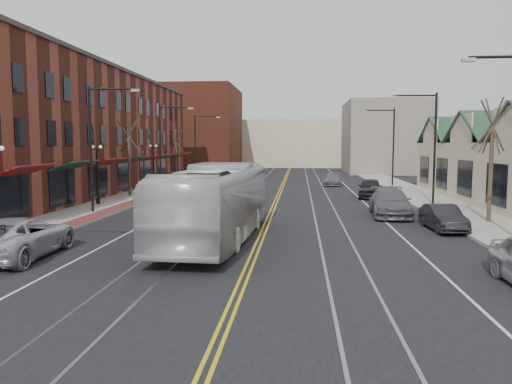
% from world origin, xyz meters
% --- Properties ---
extents(ground, '(160.00, 160.00, 0.00)m').
position_xyz_m(ground, '(0.00, 0.00, 0.00)').
color(ground, black).
rests_on(ground, ground).
extents(sidewalk_left, '(4.00, 120.00, 0.15)m').
position_xyz_m(sidewalk_left, '(-12.00, 20.00, 0.07)').
color(sidewalk_left, gray).
rests_on(sidewalk_left, ground).
extents(sidewalk_right, '(4.00, 120.00, 0.15)m').
position_xyz_m(sidewalk_right, '(12.00, 20.00, 0.07)').
color(sidewalk_right, gray).
rests_on(sidewalk_right, ground).
extents(building_left, '(10.00, 50.00, 11.00)m').
position_xyz_m(building_left, '(-19.00, 27.00, 5.50)').
color(building_left, maroon).
rests_on(building_left, ground).
extents(backdrop_left, '(14.00, 18.00, 14.00)m').
position_xyz_m(backdrop_left, '(-16.00, 70.00, 7.00)').
color(backdrop_left, maroon).
rests_on(backdrop_left, ground).
extents(backdrop_mid, '(22.00, 14.00, 9.00)m').
position_xyz_m(backdrop_mid, '(0.00, 85.00, 4.50)').
color(backdrop_mid, beige).
rests_on(backdrop_mid, ground).
extents(backdrop_right, '(12.00, 16.00, 11.00)m').
position_xyz_m(backdrop_right, '(15.00, 65.00, 5.50)').
color(backdrop_right, slate).
rests_on(backdrop_right, ground).
extents(streetlight_l_1, '(3.33, 0.25, 8.00)m').
position_xyz_m(streetlight_l_1, '(-11.05, 16.00, 5.03)').
color(streetlight_l_1, black).
rests_on(streetlight_l_1, sidewalk_left).
extents(streetlight_l_2, '(3.33, 0.25, 8.00)m').
position_xyz_m(streetlight_l_2, '(-11.05, 32.00, 5.03)').
color(streetlight_l_2, black).
rests_on(streetlight_l_2, sidewalk_left).
extents(streetlight_l_3, '(3.33, 0.25, 8.00)m').
position_xyz_m(streetlight_l_3, '(-11.05, 48.00, 5.03)').
color(streetlight_l_3, black).
rests_on(streetlight_l_3, sidewalk_left).
extents(streetlight_r_1, '(3.33, 0.25, 8.00)m').
position_xyz_m(streetlight_r_1, '(11.05, 22.00, 5.03)').
color(streetlight_r_1, black).
rests_on(streetlight_r_1, sidewalk_right).
extents(streetlight_r_2, '(3.33, 0.25, 8.00)m').
position_xyz_m(streetlight_r_2, '(11.05, 38.00, 5.03)').
color(streetlight_r_2, black).
rests_on(streetlight_r_2, sidewalk_right).
extents(lamppost_l_2, '(0.84, 0.28, 4.27)m').
position_xyz_m(lamppost_l_2, '(-12.80, 20.00, 2.20)').
color(lamppost_l_2, black).
rests_on(lamppost_l_2, sidewalk_left).
extents(lamppost_l_3, '(0.84, 0.28, 4.27)m').
position_xyz_m(lamppost_l_3, '(-12.80, 34.00, 2.20)').
color(lamppost_l_3, black).
rests_on(lamppost_l_3, sidewalk_left).
extents(tree_left_near, '(1.78, 1.37, 6.48)m').
position_xyz_m(tree_left_near, '(-12.50, 26.00, 3.51)').
color(tree_left_near, '#382B21').
rests_on(tree_left_near, sidewalk_left).
extents(tree_left_far, '(1.66, 1.28, 6.02)m').
position_xyz_m(tree_left_far, '(-12.50, 42.00, 3.28)').
color(tree_left_far, '#382B21').
rests_on(tree_left_far, sidewalk_left).
extents(tree_right_mid, '(1.90, 1.46, 6.93)m').
position_xyz_m(tree_right_mid, '(12.50, 14.00, 3.75)').
color(tree_right_mid, '#382B21').
rests_on(tree_right_mid, sidewalk_right).
extents(manhole_far, '(0.60, 0.60, 0.02)m').
position_xyz_m(manhole_far, '(-11.20, 8.00, 0.16)').
color(manhole_far, '#592D19').
rests_on(manhole_far, sidewalk_left).
extents(traffic_signal, '(0.18, 0.15, 3.80)m').
position_xyz_m(traffic_signal, '(-10.60, 24.00, 2.35)').
color(traffic_signal, black).
rests_on(traffic_signal, sidewalk_left).
extents(transit_bus, '(3.73, 12.96, 3.57)m').
position_xyz_m(transit_bus, '(-2.00, 7.79, 1.78)').
color(transit_bus, silver).
rests_on(transit_bus, ground).
extents(parked_suv, '(2.97, 5.99, 1.63)m').
position_xyz_m(parked_suv, '(-9.30, 3.70, 0.82)').
color(parked_suv, silver).
rests_on(parked_suv, ground).
extents(parked_car_b, '(1.64, 4.16, 1.35)m').
position_xyz_m(parked_car_b, '(9.30, 11.52, 0.67)').
color(parked_car_b, black).
rests_on(parked_car_b, ground).
extents(parked_car_c, '(2.74, 5.98, 1.69)m').
position_xyz_m(parked_car_c, '(7.50, 16.62, 0.85)').
color(parked_car_c, '#5E5D64').
rests_on(parked_car_c, ground).
extents(parked_car_d, '(2.54, 5.06, 1.65)m').
position_xyz_m(parked_car_d, '(7.72, 27.18, 0.83)').
color(parked_car_d, black).
rests_on(parked_car_d, ground).
extents(distant_car_left, '(1.72, 4.72, 1.55)m').
position_xyz_m(distant_car_left, '(-5.17, 46.13, 0.77)').
color(distant_car_left, black).
rests_on(distant_car_left, ground).
extents(distant_car_right, '(2.30, 4.72, 1.32)m').
position_xyz_m(distant_car_right, '(5.42, 39.43, 0.66)').
color(distant_car_right, slate).
rests_on(distant_car_right, ground).
extents(distant_car_far, '(1.76, 4.17, 1.41)m').
position_xyz_m(distant_car_far, '(-5.26, 54.28, 0.70)').
color(distant_car_far, '#9F9FA5').
rests_on(distant_car_far, ground).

